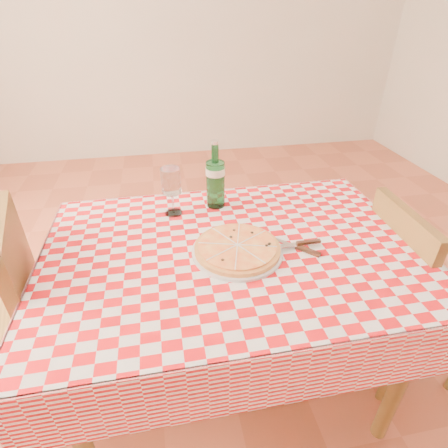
% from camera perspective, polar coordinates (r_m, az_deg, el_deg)
% --- Properties ---
extents(dining_table, '(1.20, 0.80, 0.75)m').
position_cam_1_polar(dining_table, '(1.28, 1.40, -7.36)').
color(dining_table, brown).
rests_on(dining_table, ground).
extents(tablecloth, '(1.30, 0.90, 0.01)m').
position_cam_1_polar(tablecloth, '(1.22, 1.45, -3.93)').
color(tablecloth, '#AF0A0F').
rests_on(tablecloth, dining_table).
extents(chair_near, '(0.40, 0.40, 0.86)m').
position_cam_1_polar(chair_near, '(1.64, 27.60, -9.06)').
color(chair_near, brown).
rests_on(chair_near, ground).
extents(chair_far, '(0.51, 0.51, 0.92)m').
position_cam_1_polar(chair_far, '(1.49, -32.34, -13.26)').
color(chair_far, brown).
rests_on(chair_far, ground).
extents(pizza_plate, '(0.38, 0.38, 0.04)m').
position_cam_1_polar(pizza_plate, '(1.18, 2.19, -3.87)').
color(pizza_plate, '#CA8543').
rests_on(pizza_plate, tablecloth).
extents(water_bottle, '(0.10, 0.10, 0.28)m').
position_cam_1_polar(water_bottle, '(1.41, -1.42, 8.08)').
color(water_bottle, '#1A682E').
rests_on(water_bottle, tablecloth).
extents(wine_glass, '(0.09, 0.09, 0.19)m').
position_cam_1_polar(wine_glass, '(1.38, -8.50, 5.25)').
color(wine_glass, white).
rests_on(wine_glass, tablecloth).
extents(cutlery, '(0.27, 0.25, 0.02)m').
position_cam_1_polar(cutlery, '(1.23, 11.72, -3.34)').
color(cutlery, silver).
rests_on(cutlery, tablecloth).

